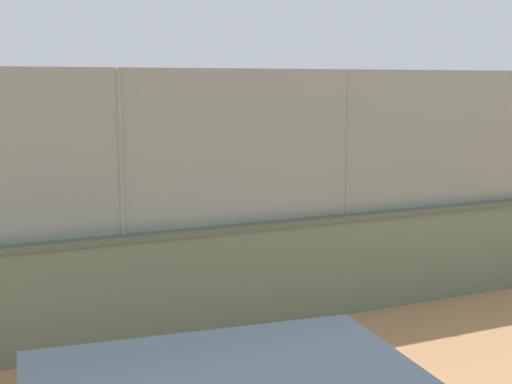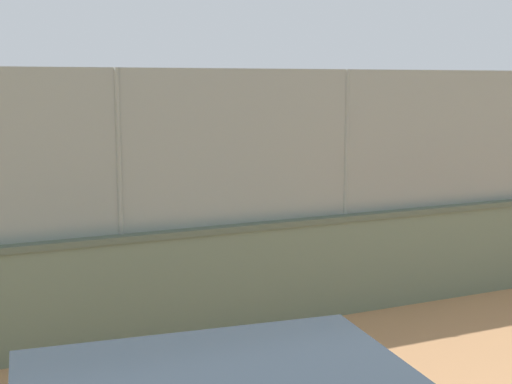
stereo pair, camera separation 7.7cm
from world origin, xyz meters
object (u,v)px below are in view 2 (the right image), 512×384
Objects in this scene: player_crossing_court at (444,195)px; player_near_wall_returning at (283,200)px; sports_ball at (464,254)px; spare_ball_by_wall at (229,287)px.

player_near_wall_returning is (3.96, -0.00, 0.16)m from player_crossing_court.
spare_ball_by_wall is (4.99, 0.30, 0.03)m from sports_ball.
player_near_wall_returning is at bearing -132.97° from spare_ball_by_wall.
spare_ball_by_wall is at bearing 3.39° from sports_ball.
sports_ball is 5.00m from spare_ball_by_wall.
player_near_wall_returning is 3.62m from sports_ball.
player_crossing_court is 0.85× the size of player_near_wall_returning.
spare_ball_by_wall is (2.09, 2.24, -0.92)m from player_near_wall_returning.
spare_ball_by_wall reaches higher than sports_ball.
player_crossing_court is 2.35m from sports_ball.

